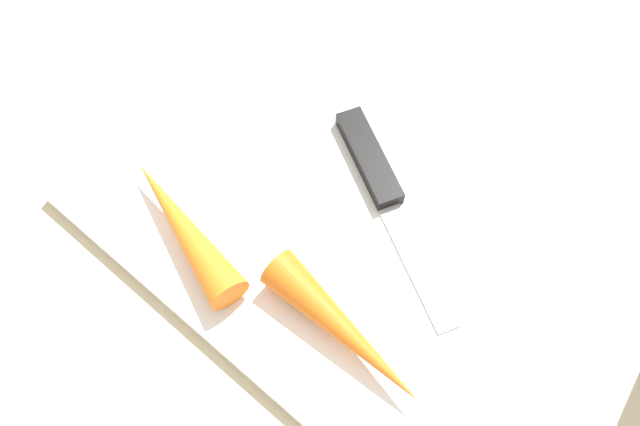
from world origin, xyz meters
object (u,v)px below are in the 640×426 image
at_px(carrot_long, 344,331).
at_px(carrot_short, 183,227).
at_px(cutting_board, 320,216).
at_px(knife, 372,169).

bearing_deg(carrot_long, carrot_short, -168.90).
xyz_separation_m(cutting_board, carrot_long, (0.08, -0.07, 0.02)).
bearing_deg(carrot_short, carrot_long, -159.34).
xyz_separation_m(knife, carrot_short, (-0.07, -0.14, 0.01)).
bearing_deg(knife, carrot_long, -31.62).
height_order(cutting_board, knife, knife).
bearing_deg(knife, cutting_board, -69.70).
distance_m(cutting_board, knife, 0.06).
bearing_deg(cutting_board, carrot_short, -129.08).
distance_m(cutting_board, carrot_long, 0.10).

